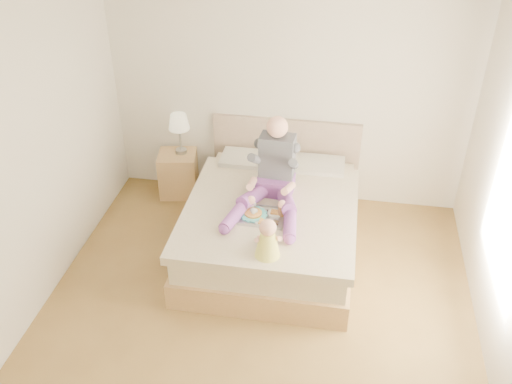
% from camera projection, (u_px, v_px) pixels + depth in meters
% --- Properties ---
extents(room, '(4.02, 4.22, 2.71)m').
position_uv_depth(room, '(266.00, 179.00, 4.42)').
color(room, brown).
rests_on(room, ground).
extents(bed, '(1.70, 2.18, 1.00)m').
position_uv_depth(bed, '(273.00, 220.00, 5.97)').
color(bed, '#A47E4C').
rests_on(bed, ground).
extents(nightstand, '(0.50, 0.46, 0.54)m').
position_uv_depth(nightstand, '(178.00, 174.00, 6.83)').
color(nightstand, '#A47E4C').
rests_on(nightstand, ground).
extents(lamp, '(0.24, 0.24, 0.49)m').
position_uv_depth(lamp, '(179.00, 124.00, 6.51)').
color(lamp, '#ADB1B4').
rests_on(lamp, nightstand).
extents(adult, '(0.73, 1.06, 0.87)m').
position_uv_depth(adult, '(273.00, 177.00, 5.65)').
color(adult, '#6A3381').
rests_on(adult, bed).
extents(tray, '(0.44, 0.35, 0.12)m').
position_uv_depth(tray, '(262.00, 215.00, 5.51)').
color(tray, '#ADB1B4').
rests_on(tray, bed).
extents(baby, '(0.26, 0.34, 0.38)m').
position_uv_depth(baby, '(267.00, 241.00, 4.97)').
color(baby, '#F4F04D').
rests_on(baby, bed).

